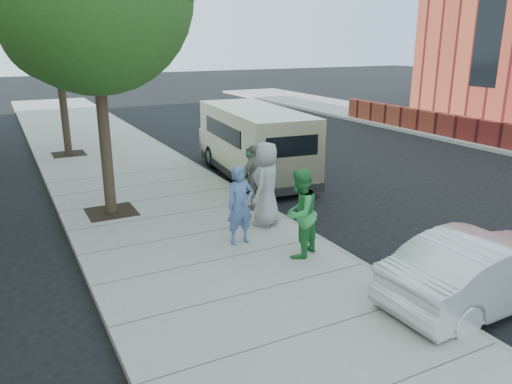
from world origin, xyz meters
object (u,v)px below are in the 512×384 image
at_px(parking_meter, 252,163).
at_px(person_gray_shirt, 266,184).
at_px(van, 254,141).
at_px(person_officer, 240,205).
at_px(sedan, 486,269).
at_px(person_striped_polo, 255,177).
at_px(person_green_shirt, 300,213).
at_px(tree_far, 56,24).

height_order(parking_meter, person_gray_shirt, person_gray_shirt).
bearing_deg(van, person_gray_shirt, -107.71).
distance_m(person_officer, person_gray_shirt, 1.29).
bearing_deg(sedan, person_officer, 31.15).
bearing_deg(parking_meter, person_striped_polo, -93.74).
relative_size(parking_meter, person_green_shirt, 0.82).
distance_m(tree_far, sedan, 16.22).
bearing_deg(sedan, person_gray_shirt, 16.40).
height_order(person_officer, person_gray_shirt, person_gray_shirt).
relative_size(sedan, person_striped_polo, 2.30).
bearing_deg(van, person_green_shirt, -103.35).
xyz_separation_m(van, person_striped_polo, (-1.64, -3.27, -0.19)).
bearing_deg(parking_meter, tree_far, 127.38).
bearing_deg(sedan, tree_far, 15.12).
xyz_separation_m(tree_far, van, (4.97, -5.78, -3.69)).
relative_size(van, person_officer, 3.69).
bearing_deg(person_officer, sedan, -59.28).
distance_m(tree_far, person_gray_shirt, 11.26).
relative_size(van, sedan, 1.59).
bearing_deg(parking_meter, person_green_shirt, -86.80).
distance_m(van, person_officer, 5.94).
distance_m(person_green_shirt, person_gray_shirt, 1.92).
distance_m(parking_meter, person_green_shirt, 3.61).
distance_m(sedan, person_green_shirt, 3.47).
height_order(person_green_shirt, person_striped_polo, person_green_shirt).
height_order(tree_far, person_officer, tree_far).
bearing_deg(parking_meter, van, 77.07).
relative_size(tree_far, van, 1.04).
distance_m(tree_far, parking_meter, 9.93).
height_order(tree_far, person_gray_shirt, tree_far).
xyz_separation_m(tree_far, sedan, (4.64, -14.95, -4.24)).
distance_m(van, person_gray_shirt, 4.79).
bearing_deg(parking_meter, person_gray_shirt, -90.72).
bearing_deg(sedan, person_striped_polo, 10.47).
height_order(van, person_striped_polo, van).
bearing_deg(person_green_shirt, sedan, 93.21).
distance_m(parking_meter, person_gray_shirt, 1.70).
distance_m(sedan, person_officer, 4.83).
relative_size(person_gray_shirt, person_striped_polo, 1.16).
height_order(van, person_officer, van).
bearing_deg(person_officer, van, 57.46).
bearing_deg(person_striped_polo, person_gray_shirt, 55.21).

